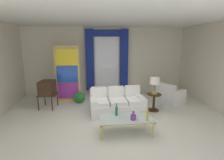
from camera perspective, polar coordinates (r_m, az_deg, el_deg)
ground_plane at (r=5.43m, az=0.52°, el=-12.89°), size 16.00×16.00×0.00m
wall_rear at (r=8.02m, az=-2.14°, el=6.28°), size 8.00×0.12×3.00m
wall_right at (r=7.00m, az=31.18°, el=3.79°), size 0.12×7.00×3.00m
ceiling_slab at (r=5.78m, az=-0.44°, el=19.26°), size 8.00×7.60×0.04m
curtained_window at (r=7.84m, az=-1.64°, el=7.92°), size 2.00×0.17×2.70m
couch_white_long at (r=5.87m, az=1.54°, el=-7.74°), size 1.80×1.01×0.86m
coffee_table at (r=4.58m, az=4.57°, el=-12.61°), size 1.35×0.69×0.41m
bottle_blue_decanter at (r=4.64m, az=1.43°, el=-9.96°), size 0.07×0.07×0.34m
bottle_crystal_tall at (r=4.43m, az=11.56°, el=-11.26°), size 0.06×0.06×0.35m
bottle_amber_squat at (r=4.45m, az=7.02°, el=-11.86°), size 0.14×0.14×0.23m
vintage_tv at (r=6.56m, az=-20.49°, el=-2.55°), size 0.62×0.66×1.35m
armchair_white at (r=7.09m, az=18.42°, el=-5.06°), size 1.08×1.07×0.80m
stained_glass_divider at (r=7.04m, az=-14.43°, el=1.51°), size 0.95×0.05×2.20m
peacock_figurine at (r=6.84m, az=-10.72°, el=-5.86°), size 0.44×0.60×0.50m
round_side_table at (r=6.17m, az=13.57°, el=-6.61°), size 0.48×0.48×0.59m
table_lamp_brass at (r=6.00m, az=13.88°, el=-0.50°), size 0.32×0.32×0.57m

